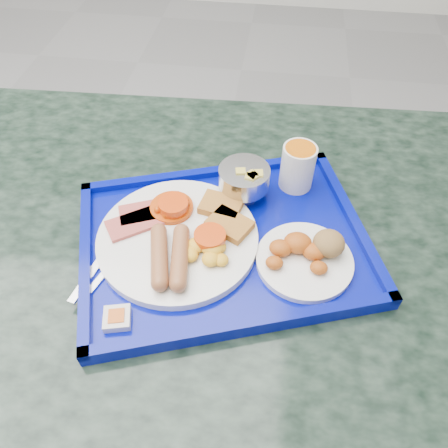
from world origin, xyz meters
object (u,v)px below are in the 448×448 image
at_px(tray, 224,242).
at_px(juice_cup, 298,166).
at_px(main_plate, 181,236).
at_px(bread_plate, 307,254).
at_px(table, 228,312).
at_px(fruit_bowl, 244,178).

xyz_separation_m(tray, juice_cup, (0.11, 0.15, 0.05)).
relative_size(main_plate, bread_plate, 1.72).
distance_m(table, fruit_bowl, 0.29).
bearing_deg(main_plate, table, 6.80).
height_order(tray, bread_plate, bread_plate).
height_order(bread_plate, fruit_bowl, fruit_bowl).
bearing_deg(tray, fruit_bowl, 79.31).
distance_m(main_plate, juice_cup, 0.25).
bearing_deg(juice_cup, tray, -126.56).
bearing_deg(bread_plate, main_plate, 177.11).
distance_m(table, tray, 0.22).
bearing_deg(main_plate, fruit_bowl, 53.84).
height_order(table, fruit_bowl, fruit_bowl).
distance_m(tray, main_plate, 0.07).
relative_size(table, tray, 2.46).
relative_size(table, fruit_bowl, 15.03).
bearing_deg(juice_cup, main_plate, -137.81).
bearing_deg(fruit_bowl, table, -96.49).
relative_size(tray, juice_cup, 6.49).
height_order(tray, fruit_bowl, fruit_bowl).
bearing_deg(bread_plate, juice_cup, 97.74).
xyz_separation_m(bread_plate, juice_cup, (-0.02, 0.18, 0.03)).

